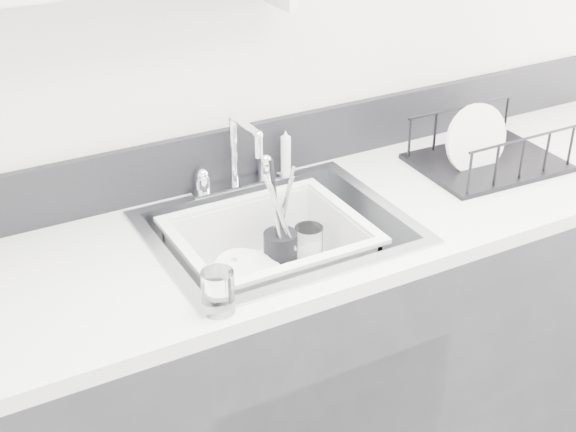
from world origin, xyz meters
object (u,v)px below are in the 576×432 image
sink (279,259)px  wash_tub (270,258)px  counter_run (279,371)px  dish_rack (489,142)px

sink → wash_tub: size_ratio=1.35×
counter_run → wash_tub: bearing=-167.4°
counter_run → sink: (0.00, 0.00, 0.37)m
sink → dish_rack: dish_rack is taller
counter_run → wash_tub: (-0.03, -0.01, 0.38)m
wash_tub → dish_rack: bearing=3.3°
sink → counter_run: bearing=0.0°
counter_run → dish_rack: dish_rack is taller
sink → wash_tub: 0.03m
counter_run → wash_tub: 0.39m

